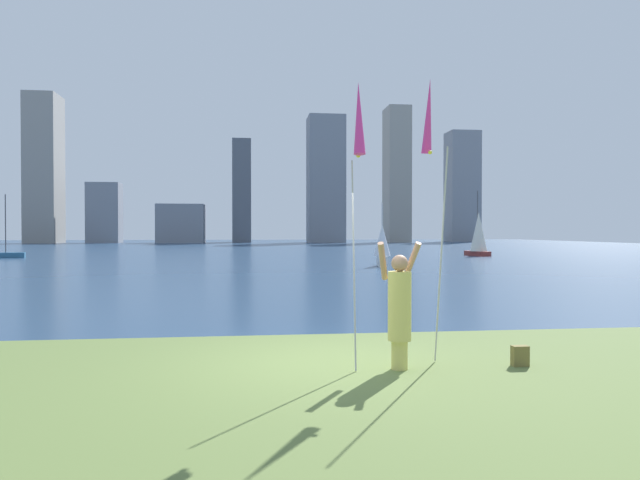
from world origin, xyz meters
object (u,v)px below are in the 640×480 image
Objects in this scene: sailboat_3 at (478,235)px; kite_flag_left at (359,128)px; sailboat_0 at (382,246)px; kite_flag_right at (429,124)px; sailboat_1 at (6,254)px; person at (399,307)px; bag at (520,356)px.

kite_flag_left is at bearing -114.49° from sailboat_3.
sailboat_3 reaches higher than sailboat_0.
kite_flag_right reaches higher than sailboat_0.
kite_flag_left is 41.18m from sailboat_1.
kite_flag_left reaches higher than person.
sailboat_0 reaches higher than bag.
bag is 23.53m from sailboat_0.
person is at bearing 21.91° from kite_flag_left.
kite_flag_right is at bearing -101.28° from sailboat_0.
person is 0.42× the size of kite_flag_right.
sailboat_0 is 16.16m from sailboat_3.
sailboat_3 reaches higher than person.
kite_flag_right is at bearing -113.33° from sailboat_3.
kite_flag_right is 0.93× the size of sailboat_1.
sailboat_1 reaches higher than sailboat_0.
person is 6.13× the size of bag.
kite_flag_left is 24.30m from sailboat_0.
bag is at bearing -59.54° from sailboat_1.
sailboat_3 is (16.29, 35.76, -1.69)m from kite_flag_left.
sailboat_1 is (-24.66, 12.96, -0.83)m from sailboat_0.
bag is at bearing -111.33° from sailboat_3.
kite_flag_right is at bearing 36.20° from kite_flag_left.
kite_flag_right is 3.69m from bag.
kite_flag_right is (0.64, 0.68, 2.70)m from person.
sailboat_3 is at bearing 49.37° from sailboat_0.
person is 0.39× the size of sailboat_1.
sailboat_0 is (5.14, 23.25, 0.24)m from person.
sailboat_0 is at bearing 81.79° from bag.
kite_flag_right is 0.84× the size of sailboat_3.
sailboat_1 is (-18.89, 36.46, -3.05)m from kite_flag_left.
kite_flag_left is 4.02m from bag.
sailboat_1 is at bearing 138.14° from person.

